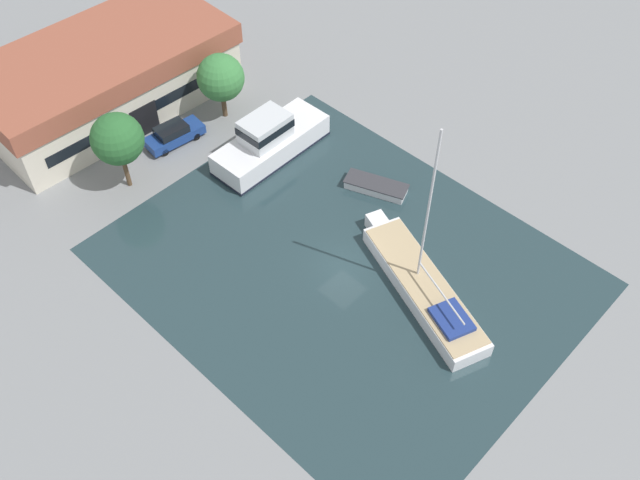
{
  "coord_description": "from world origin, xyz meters",
  "views": [
    {
      "loc": [
        -22.81,
        -19.66,
        37.17
      ],
      "look_at": [
        0.0,
        2.19,
        1.0
      ],
      "focal_mm": 40.0,
      "sensor_mm": 36.0,
      "label": 1
    }
  ],
  "objects_px": {
    "quay_tree_near_building": "(117,139)",
    "small_dinghy": "(376,186)",
    "warehouse_building": "(105,77)",
    "motor_cruiser": "(270,141)",
    "parked_car": "(174,134)",
    "sailboat_moored": "(423,286)",
    "quay_tree_by_water": "(221,78)"
  },
  "relations": [
    {
      "from": "quay_tree_by_water",
      "to": "sailboat_moored",
      "type": "relative_size",
      "value": 0.42
    },
    {
      "from": "warehouse_building",
      "to": "quay_tree_by_water",
      "type": "height_order",
      "value": "quay_tree_by_water"
    },
    {
      "from": "quay_tree_by_water",
      "to": "parked_car",
      "type": "relative_size",
      "value": 1.16
    },
    {
      "from": "quay_tree_near_building",
      "to": "sailboat_moored",
      "type": "relative_size",
      "value": 0.48
    },
    {
      "from": "parked_car",
      "to": "sailboat_moored",
      "type": "height_order",
      "value": "sailboat_moored"
    },
    {
      "from": "warehouse_building",
      "to": "quay_tree_by_water",
      "type": "xyz_separation_m",
      "value": [
        5.61,
        -7.79,
        0.88
      ]
    },
    {
      "from": "warehouse_building",
      "to": "motor_cruiser",
      "type": "height_order",
      "value": "warehouse_building"
    },
    {
      "from": "parked_car",
      "to": "motor_cruiser",
      "type": "bearing_deg",
      "value": 39.35
    },
    {
      "from": "warehouse_building",
      "to": "sailboat_moored",
      "type": "distance_m",
      "value": 30.89
    },
    {
      "from": "warehouse_building",
      "to": "small_dinghy",
      "type": "distance_m",
      "value": 23.74
    },
    {
      "from": "sailboat_moored",
      "to": "small_dinghy",
      "type": "height_order",
      "value": "sailboat_moored"
    },
    {
      "from": "quay_tree_by_water",
      "to": "warehouse_building",
      "type": "bearing_deg",
      "value": 125.75
    },
    {
      "from": "motor_cruiser",
      "to": "parked_car",
      "type": "bearing_deg",
      "value": 32.1
    },
    {
      "from": "parked_car",
      "to": "motor_cruiser",
      "type": "distance_m",
      "value": 7.72
    },
    {
      "from": "parked_car",
      "to": "warehouse_building",
      "type": "bearing_deg",
      "value": -168.45
    },
    {
      "from": "warehouse_building",
      "to": "quay_tree_near_building",
      "type": "bearing_deg",
      "value": -115.88
    },
    {
      "from": "quay_tree_by_water",
      "to": "sailboat_moored",
      "type": "bearing_deg",
      "value": -97.84
    },
    {
      "from": "quay_tree_by_water",
      "to": "small_dinghy",
      "type": "relative_size",
      "value": 1.14
    },
    {
      "from": "warehouse_building",
      "to": "motor_cruiser",
      "type": "xyz_separation_m",
      "value": [
        4.86,
        -13.93,
        -1.45
      ]
    },
    {
      "from": "warehouse_building",
      "to": "motor_cruiser",
      "type": "relative_size",
      "value": 2.14
    },
    {
      "from": "warehouse_building",
      "to": "sailboat_moored",
      "type": "height_order",
      "value": "sailboat_moored"
    },
    {
      "from": "sailboat_moored",
      "to": "motor_cruiser",
      "type": "xyz_separation_m",
      "value": [
        2.41,
        16.78,
        0.69
      ]
    },
    {
      "from": "warehouse_building",
      "to": "small_dinghy",
      "type": "bearing_deg",
      "value": -69.22
    },
    {
      "from": "sailboat_moored",
      "to": "motor_cruiser",
      "type": "relative_size",
      "value": 1.36
    },
    {
      "from": "quay_tree_near_building",
      "to": "parked_car",
      "type": "distance_m",
      "value": 6.56
    },
    {
      "from": "warehouse_building",
      "to": "sailboat_moored",
      "type": "bearing_deg",
      "value": -83.37
    },
    {
      "from": "motor_cruiser",
      "to": "small_dinghy",
      "type": "distance_m",
      "value": 8.91
    },
    {
      "from": "quay_tree_near_building",
      "to": "small_dinghy",
      "type": "relative_size",
      "value": 1.28
    },
    {
      "from": "quay_tree_near_building",
      "to": "warehouse_building",
      "type": "bearing_deg",
      "value": 62.06
    },
    {
      "from": "quay_tree_by_water",
      "to": "motor_cruiser",
      "type": "relative_size",
      "value": 0.58
    },
    {
      "from": "quay_tree_near_building",
      "to": "motor_cruiser",
      "type": "bearing_deg",
      "value": -28.43
    },
    {
      "from": "quay_tree_by_water",
      "to": "small_dinghy",
      "type": "height_order",
      "value": "quay_tree_by_water"
    }
  ]
}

